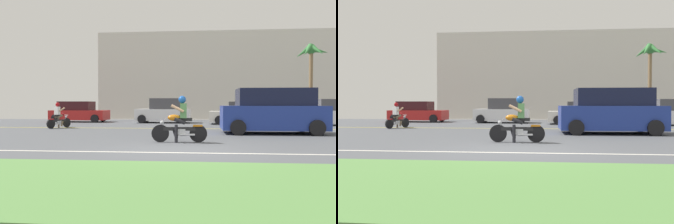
# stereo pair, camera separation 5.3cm
# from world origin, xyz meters

# --- Properties ---
(ground) EXTENTS (56.00, 30.00, 0.04)m
(ground) POSITION_xyz_m (0.00, 3.00, -0.02)
(ground) COLOR #4C4F54
(grass_median) EXTENTS (56.00, 3.80, 0.06)m
(grass_median) POSITION_xyz_m (0.00, -4.10, 0.03)
(grass_median) COLOR #548442
(grass_median) RESTS_ON ground
(lane_line_near) EXTENTS (50.40, 0.12, 0.01)m
(lane_line_near) POSITION_xyz_m (0.00, -0.53, 0.00)
(lane_line_near) COLOR silver
(lane_line_near) RESTS_ON ground
(lane_line_far) EXTENTS (50.40, 0.12, 0.01)m
(lane_line_far) POSITION_xyz_m (0.00, 8.16, 0.00)
(lane_line_far) COLOR yellow
(lane_line_far) RESTS_ON ground
(motorcyclist) EXTENTS (1.85, 0.60, 1.54)m
(motorcyclist) POSITION_xyz_m (-0.11, 1.90, 0.65)
(motorcyclist) COLOR black
(motorcyclist) RESTS_ON ground
(suv_nearby) EXTENTS (4.51, 2.26, 1.93)m
(suv_nearby) POSITION_xyz_m (3.68, 5.61, 0.94)
(suv_nearby) COLOR navy
(suv_nearby) RESTS_ON ground
(parked_car_0) EXTENTS (4.00, 2.05, 1.45)m
(parked_car_0) POSITION_xyz_m (-8.00, 13.99, 0.68)
(parked_car_0) COLOR #AD1E1E
(parked_car_0) RESTS_ON ground
(parked_car_1) EXTENTS (3.72, 2.03, 1.65)m
(parked_car_1) POSITION_xyz_m (-1.82, 13.47, 0.76)
(parked_car_1) COLOR silver
(parked_car_1) RESTS_ON ground
(parked_car_2) EXTENTS (4.51, 2.21, 1.42)m
(parked_car_2) POSITION_xyz_m (3.48, 12.29, 0.67)
(parked_car_2) COLOR white
(parked_car_2) RESTS_ON ground
(parked_car_3) EXTENTS (4.04, 2.08, 1.56)m
(parked_car_3) POSITION_xyz_m (8.50, 11.71, 0.73)
(parked_car_3) COLOR silver
(parked_car_3) RESTS_ON ground
(palm_tree_0) EXTENTS (2.22, 2.30, 5.53)m
(palm_tree_0) POSITION_xyz_m (8.41, 15.42, 4.53)
(palm_tree_0) COLOR brown
(palm_tree_0) RESTS_ON ground
(motorcyclist_distant) EXTENTS (0.76, 1.52, 1.35)m
(motorcyclist_distant) POSITION_xyz_m (-6.88, 7.96, 0.57)
(motorcyclist_distant) COLOR black
(motorcyclist_distant) RESTS_ON ground
(building_far) EXTENTS (20.34, 4.00, 7.37)m
(building_far) POSITION_xyz_m (2.05, 21.00, 3.69)
(building_far) COLOR beige
(building_far) RESTS_ON ground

